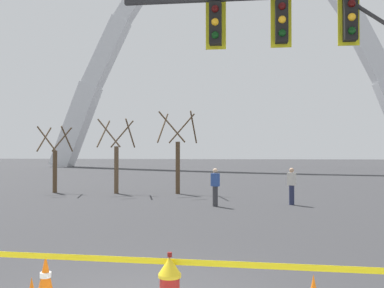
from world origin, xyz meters
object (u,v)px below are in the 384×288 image
(traffic_signal_gantry, at_px, (371,49))
(pedestrian_standing_center, at_px, (292,186))
(monument_arch, at_px, (232,51))
(pedestrian_walking_left, at_px, (215,187))
(traffic_cone_curb_edge, at_px, (46,279))

(traffic_signal_gantry, height_order, pedestrian_standing_center, traffic_signal_gantry)
(monument_arch, distance_m, pedestrian_walking_left, 45.98)
(traffic_cone_curb_edge, bearing_deg, pedestrian_walking_left, 81.04)
(monument_arch, xyz_separation_m, pedestrian_walking_left, (0.39, -43.17, -15.84))
(pedestrian_standing_center, bearing_deg, pedestrian_walking_left, -164.65)
(traffic_signal_gantry, xyz_separation_m, pedestrian_walking_left, (-3.80, 8.74, -3.59))
(traffic_signal_gantry, distance_m, pedestrian_standing_center, 10.29)
(traffic_cone_curb_edge, height_order, monument_arch, monument_arch)
(pedestrian_walking_left, xyz_separation_m, pedestrian_standing_center, (3.24, 0.89, 0.00))
(monument_arch, bearing_deg, traffic_signal_gantry, -85.38)
(traffic_cone_curb_edge, xyz_separation_m, monument_arch, (1.44, 54.81, 16.30))
(traffic_cone_curb_edge, relative_size, monument_arch, 0.01)
(traffic_cone_curb_edge, xyz_separation_m, pedestrian_walking_left, (1.83, 11.64, 0.46))
(traffic_cone_curb_edge, xyz_separation_m, traffic_signal_gantry, (5.63, 2.90, 4.05))
(traffic_signal_gantry, distance_m, pedestrian_walking_left, 10.18)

